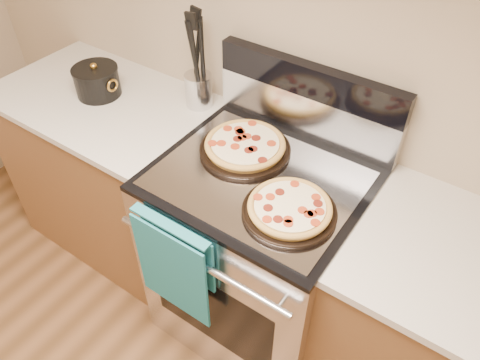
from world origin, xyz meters
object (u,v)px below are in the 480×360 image
Objects in this scene: range_body at (259,256)px; pepperoni_pizza_front at (290,209)px; utensil_crock at (199,90)px; saucepan at (97,82)px; pepperoni_pizza_back at (245,146)px.

range_body is 0.54m from pepperoni_pizza_front.
utensil_crock is 0.75× the size of saucepan.
pepperoni_pizza_back reaches higher than range_body.
utensil_crock reaches higher than range_body.
range_body is at bearing -3.16° from saucepan.
saucepan is at bearing -178.51° from pepperoni_pizza_back.
saucepan is at bearing -155.75° from utensil_crock.
pepperoni_pizza_back is 0.36m from pepperoni_pizza_front.
utensil_crock is (-0.48, 0.24, 0.53)m from range_body.
saucepan is (-1.08, 0.17, 0.02)m from pepperoni_pizza_front.
pepperoni_pizza_back is 1.76× the size of saucepan.
pepperoni_pizza_back is 0.78m from saucepan.
pepperoni_pizza_back is at bearing -25.48° from utensil_crock.
range_body is at bearing -26.57° from utensil_crock.
pepperoni_pizza_front is at bearing -8.70° from saucepan.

